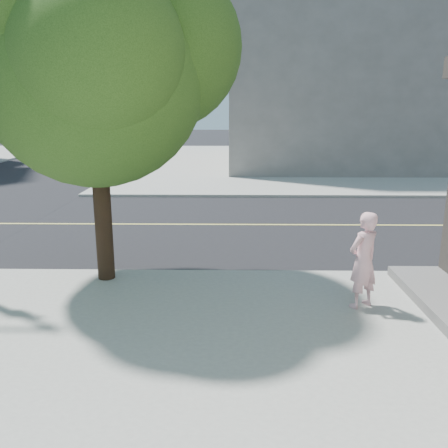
{
  "coord_description": "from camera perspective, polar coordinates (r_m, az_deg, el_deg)",
  "views": [
    {
      "loc": [
        5.15,
        -9.54,
        3.48
      ],
      "look_at": [
        5.0,
        -0.67,
        1.3
      ],
      "focal_mm": 37.86,
      "sensor_mm": 36.0,
      "label": 1
    }
  ],
  "objects": [
    {
      "name": "man_on_phone",
      "position": [
        8.4,
        16.47,
        -4.21
      ],
      "size": [
        0.74,
        0.68,
        1.69
      ],
      "primitive_type": "imported",
      "rotation": [
        0.0,
        0.0,
        3.73
      ],
      "color": "beige",
      "rests_on": "sidewalk_se"
    },
    {
      "name": "road_ew",
      "position": [
        15.35,
        -18.69,
        -0.0
      ],
      "size": [
        140.0,
        9.0,
        0.01
      ],
      "primitive_type": "cube",
      "color": "black",
      "rests_on": "ground"
    },
    {
      "name": "street_tree",
      "position": [
        9.43,
        -14.87,
        19.94
      ],
      "size": [
        5.18,
        4.71,
        6.87
      ],
      "rotation": [
        0.0,
        0.0,
        -0.42
      ],
      "color": "black",
      "rests_on": "sidewalk_se"
    },
    {
      "name": "sidewalk_ne",
      "position": [
        32.32,
        16.04,
        7.22
      ],
      "size": [
        29.0,
        25.0,
        0.12
      ],
      "primitive_type": "cube",
      "color": "#9B9C92",
      "rests_on": "ground"
    },
    {
      "name": "filler_ne",
      "position": [
        32.96,
        17.55,
        19.56
      ],
      "size": [
        18.0,
        16.0,
        14.0
      ],
      "primitive_type": "cube",
      "color": "slate",
      "rests_on": "sidewalk_ne"
    }
  ]
}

